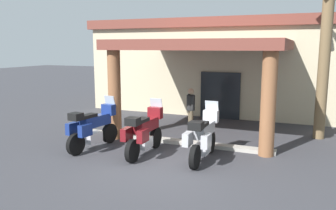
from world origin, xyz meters
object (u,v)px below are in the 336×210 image
object	(u,v)px
motorcycle_blue	(93,127)
motorcycle_silver	(203,137)
palm_tree_near_portico	(328,3)
motel_building	(235,64)
pedestrian	(191,107)
motorcycle_maroon	(144,132)

from	to	relation	value
motorcycle_blue	motorcycle_silver	xyz separation A→B (m)	(3.57, 0.24, 0.00)
motorcycle_silver	palm_tree_near_portico	world-z (taller)	palm_tree_near_portico
motorcycle_blue	motel_building	bearing A→B (deg)	-7.51
pedestrian	palm_tree_near_portico	size ratio (longest dim) A/B	0.26
motel_building	motorcycle_silver	distance (m)	9.18
motel_building	motorcycle_maroon	distance (m)	9.33
motel_building	motorcycle_blue	distance (m)	9.72
motorcycle_blue	palm_tree_near_portico	distance (m)	8.79
motorcycle_blue	motorcycle_silver	size ratio (longest dim) A/B	1.00
motorcycle_maroon	palm_tree_near_portico	xyz separation A→B (m)	(4.89, 4.06, 3.97)
motorcycle_silver	motel_building	bearing A→B (deg)	6.21
motorcycle_maroon	palm_tree_near_portico	distance (m)	7.49
motorcycle_maroon	motorcycle_silver	bearing A→B (deg)	-84.33
pedestrian	palm_tree_near_portico	xyz separation A→B (m)	(4.54, 0.76, 3.71)
motel_building	motorcycle_maroon	size ratio (longest dim) A/B	6.30
motorcycle_blue	motorcycle_silver	world-z (taller)	same
motorcycle_blue	palm_tree_near_portico	world-z (taller)	palm_tree_near_portico
motorcycle_silver	palm_tree_near_portico	bearing A→B (deg)	-38.72
motorcycle_blue	motorcycle_maroon	size ratio (longest dim) A/B	1.00
pedestrian	motorcycle_maroon	bearing A→B (deg)	-132.12
motel_building	palm_tree_near_portico	bearing A→B (deg)	-51.26
motorcycle_maroon	motorcycle_silver	xyz separation A→B (m)	(1.78, 0.17, 0.00)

